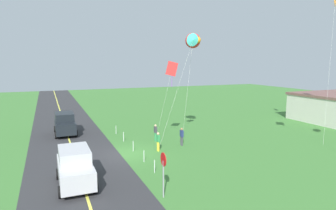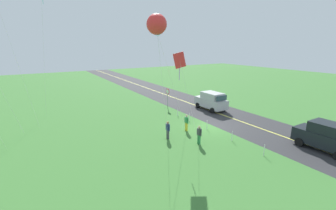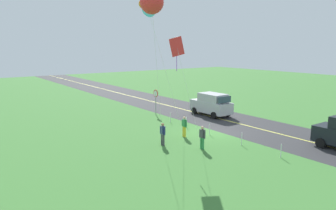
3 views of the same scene
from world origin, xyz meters
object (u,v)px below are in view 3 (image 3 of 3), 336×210
object	(u,v)px
car_suv_foreground	(211,104)
person_adult_companion	(184,126)
stop_sign	(156,97)
kite_red_low	(177,48)
kite_yellow_high	(151,2)
kite_blue_mid	(148,10)
person_child_watcher	(163,133)
person_adult_near	(202,137)

from	to	relation	value
car_suv_foreground	person_adult_companion	distance (m)	8.38
stop_sign	kite_red_low	distance (m)	11.72
person_adult_companion	kite_yellow_high	world-z (taller)	kite_yellow_high
person_adult_companion	kite_yellow_high	size ratio (longest dim) A/B	0.16
kite_blue_mid	person_child_watcher	bearing A→B (deg)	-137.62
person_adult_companion	kite_yellow_high	bearing A→B (deg)	108.26
person_adult_companion	stop_sign	bearing A→B (deg)	-27.79
stop_sign	kite_blue_mid	xyz separation A→B (m)	(-8.15, 5.95, 7.43)
kite_red_low	kite_blue_mid	size ratio (longest dim) A/B	0.77
car_suv_foreground	person_child_watcher	size ratio (longest dim) A/B	2.75
kite_yellow_high	person_adult_companion	bearing A→B (deg)	-62.81
car_suv_foreground	kite_red_low	world-z (taller)	kite_red_low
car_suv_foreground	stop_sign	xyz separation A→B (m)	(3.62, 4.31, 0.65)
person_child_watcher	person_adult_near	bearing A→B (deg)	77.07
stop_sign	person_adult_near	distance (m)	11.75
person_child_watcher	kite_red_low	world-z (taller)	kite_red_low
person_adult_companion	kite_red_low	world-z (taller)	kite_red_low
car_suv_foreground	stop_sign	distance (m)	5.67
car_suv_foreground	kite_blue_mid	size ratio (longest dim) A/B	0.45
stop_sign	person_adult_companion	distance (m)	8.60
person_adult_near	kite_red_low	bearing A→B (deg)	-50.39
person_child_watcher	kite_yellow_high	world-z (taller)	kite_yellow_high
person_child_watcher	person_adult_companion	bearing A→B (deg)	147.63
person_adult_companion	kite_blue_mid	world-z (taller)	kite_blue_mid
kite_red_low	kite_blue_mid	distance (m)	3.17
kite_blue_mid	kite_yellow_high	xyz separation A→B (m)	(-2.19, 1.18, 0.16)
stop_sign	person_child_watcher	world-z (taller)	stop_sign
kite_yellow_high	stop_sign	bearing A→B (deg)	-34.60
car_suv_foreground	person_adult_near	distance (m)	10.95
kite_red_low	person_child_watcher	bearing A→B (deg)	43.12
person_adult_companion	kite_yellow_high	xyz separation A→B (m)	(-2.24, 4.36, 8.53)
kite_red_low	kite_blue_mid	xyz separation A→B (m)	(1.43, 1.32, 2.51)
car_suv_foreground	kite_red_low	bearing A→B (deg)	123.67
kite_red_low	kite_blue_mid	bearing A→B (deg)	42.76
kite_red_low	person_adult_near	bearing A→B (deg)	-147.89
kite_red_low	kite_yellow_high	distance (m)	3.73
kite_red_low	kite_yellow_high	xyz separation A→B (m)	(-0.76, 2.50, 2.67)
person_adult_near	kite_blue_mid	xyz separation A→B (m)	(2.98, 2.30, 8.37)
car_suv_foreground	person_adult_near	xyz separation A→B (m)	(-7.51, 7.96, -0.29)
person_adult_companion	kite_red_low	xyz separation A→B (m)	(-1.48, 1.86, 5.86)
car_suv_foreground	kite_yellow_high	size ratio (longest dim) A/B	0.44
car_suv_foreground	kite_blue_mid	world-z (taller)	kite_blue_mid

